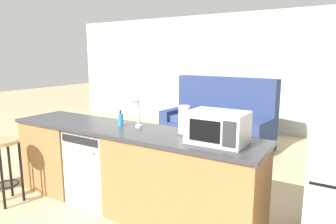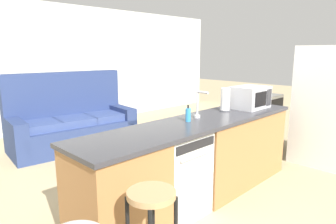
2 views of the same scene
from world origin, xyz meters
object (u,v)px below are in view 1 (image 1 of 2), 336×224
object	(u,v)px
microwave	(218,127)
couch	(219,124)
paper_towel_roll	(184,120)
bar_stool	(5,158)
soap_bottle	(121,120)
dishwasher	(100,164)

from	to	relation	value
microwave	couch	bearing A→B (deg)	111.31
paper_towel_roll	bar_stool	xyz separation A→B (m)	(-1.88, -0.73, -0.50)
couch	bar_stool	bearing A→B (deg)	-109.14
couch	soap_bottle	bearing A→B (deg)	-91.24
soap_bottle	bar_stool	distance (m)	1.38
microwave	bar_stool	bearing A→B (deg)	-164.61
microwave	bar_stool	xyz separation A→B (m)	(-2.27, -0.63, -0.50)
paper_towel_roll	bar_stool	bearing A→B (deg)	-158.66
microwave	soap_bottle	bearing A→B (deg)	177.47
dishwasher	soap_bottle	xyz separation A→B (m)	(0.28, 0.05, 0.55)
soap_bottle	couch	bearing A→B (deg)	88.76
paper_towel_roll	dishwasher	bearing A→B (deg)	-174.06
paper_towel_roll	soap_bottle	bearing A→B (deg)	-175.59
microwave	soap_bottle	xyz separation A→B (m)	(-1.15, 0.05, -0.07)
dishwasher	couch	size ratio (longest dim) A/B	0.40
dishwasher	bar_stool	bearing A→B (deg)	-143.43
microwave	paper_towel_roll	xyz separation A→B (m)	(-0.39, 0.11, -0.00)
soap_bottle	bar_stool	size ratio (longest dim) A/B	0.24
soap_bottle	couch	world-z (taller)	couch
soap_bottle	bar_stool	xyz separation A→B (m)	(-1.13, -0.68, -0.44)
microwave	bar_stool	size ratio (longest dim) A/B	0.68
bar_stool	soap_bottle	bearing A→B (deg)	31.00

